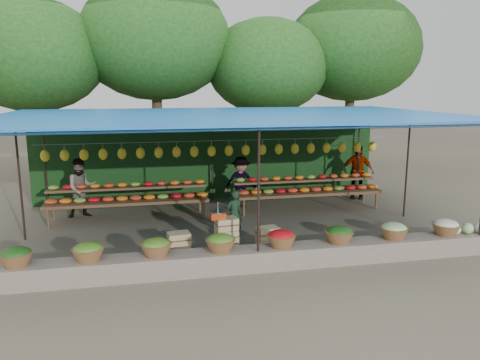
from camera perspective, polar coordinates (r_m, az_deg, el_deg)
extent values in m
plane|color=brown|center=(11.79, -1.22, -5.75)|extent=(60.00, 60.00, 0.00)
cube|color=#685D53|center=(9.18, 1.98, -9.52)|extent=(10.60, 0.55, 0.40)
cylinder|color=black|center=(8.69, 2.27, -2.46)|extent=(0.05, 0.05, 2.80)
cylinder|color=black|center=(11.60, -25.26, -0.03)|extent=(0.05, 0.05, 2.80)
cylinder|color=black|center=(13.20, 19.70, 1.67)|extent=(0.05, 0.05, 2.80)
cylinder|color=black|center=(14.39, -22.67, 2.22)|extent=(0.05, 0.05, 2.80)
cylinder|color=black|center=(14.28, -3.40, 3.02)|extent=(0.05, 0.05, 2.80)
cylinder|color=black|center=(15.71, 14.22, 3.46)|extent=(0.05, 0.05, 2.80)
cube|color=blue|center=(11.29, -1.28, 7.96)|extent=(10.80, 6.60, 0.04)
cube|color=blue|center=(9.35, 0.98, 6.13)|extent=(10.80, 2.19, 0.26)
cube|color=blue|center=(13.27, -2.88, 7.69)|extent=(10.80, 2.19, 0.26)
cylinder|color=#9C9BA0|center=(12.73, -2.43, 4.82)|extent=(9.60, 0.01, 0.01)
ellipsoid|color=gold|center=(12.83, -22.68, 2.73)|extent=(0.23, 0.17, 0.30)
ellipsoid|color=gold|center=(12.75, -20.59, 2.84)|extent=(0.23, 0.17, 0.30)
ellipsoid|color=gold|center=(12.68, -18.48, 2.94)|extent=(0.23, 0.17, 0.30)
ellipsoid|color=gold|center=(12.64, -16.34, 3.04)|extent=(0.23, 0.17, 0.30)
ellipsoid|color=gold|center=(12.61, -14.20, 3.13)|extent=(0.23, 0.17, 0.30)
ellipsoid|color=gold|center=(12.60, -12.04, 3.22)|extent=(0.23, 0.17, 0.30)
ellipsoid|color=gold|center=(12.60, -9.89, 3.31)|extent=(0.23, 0.17, 0.30)
ellipsoid|color=gold|center=(12.63, -7.74, 3.39)|extent=(0.23, 0.17, 0.30)
ellipsoid|color=gold|center=(12.67, -5.60, 3.47)|extent=(0.23, 0.17, 0.30)
ellipsoid|color=gold|center=(12.73, -3.47, 3.54)|extent=(0.23, 0.17, 0.30)
ellipsoid|color=gold|center=(12.81, -1.37, 3.60)|extent=(0.23, 0.17, 0.30)
ellipsoid|color=gold|center=(12.90, 0.70, 3.66)|extent=(0.23, 0.17, 0.30)
ellipsoid|color=gold|center=(13.01, 2.74, 3.72)|extent=(0.23, 0.17, 0.30)
ellipsoid|color=gold|center=(13.14, 4.75, 3.76)|extent=(0.23, 0.17, 0.30)
ellipsoid|color=gold|center=(13.28, 6.71, 3.81)|extent=(0.23, 0.17, 0.30)
ellipsoid|color=gold|center=(13.43, 8.63, 3.85)|extent=(0.23, 0.17, 0.30)
ellipsoid|color=gold|center=(13.61, 10.51, 3.88)|extent=(0.23, 0.17, 0.30)
ellipsoid|color=gold|center=(13.79, 12.33, 3.91)|extent=(0.23, 0.17, 0.30)
ellipsoid|color=gold|center=(13.99, 14.11, 3.93)|extent=(0.23, 0.17, 0.30)
ellipsoid|color=gold|center=(14.20, 15.83, 3.95)|extent=(0.23, 0.17, 0.30)
ellipsoid|color=#1D5015|center=(9.08, -25.67, -8.12)|extent=(0.52, 0.52, 0.23)
ellipsoid|color=#4A7C21|center=(8.86, -18.05, -8.00)|extent=(0.52, 0.52, 0.23)
ellipsoid|color=#4A7C21|center=(8.81, -10.21, -7.74)|extent=(0.52, 0.52, 0.23)
ellipsoid|color=#4A7C21|center=(8.91, -2.41, -7.33)|extent=(0.52, 0.52, 0.23)
ellipsoid|color=#B70F13|center=(9.17, 5.06, -6.81)|extent=(0.52, 0.52, 0.23)
ellipsoid|color=#1D5015|center=(9.58, 11.99, -6.23)|extent=(0.52, 0.52, 0.23)
ellipsoid|color=#99C77C|center=(10.11, 18.26, -5.62)|extent=(0.52, 0.52, 0.23)
ellipsoid|color=silver|center=(10.75, 23.83, -5.02)|extent=(0.52, 0.52, 0.23)
cube|color=#1B4217|center=(14.55, -3.54, 2.58)|extent=(10.60, 0.06, 2.50)
cylinder|color=#332312|center=(17.29, -23.36, 5.53)|extent=(0.36, 0.36, 3.97)
ellipsoid|color=#103D13|center=(17.25, -24.03, 13.73)|extent=(4.77, 4.77, 3.69)
cylinder|color=#332312|center=(17.33, -10.02, 7.15)|extent=(0.36, 0.36, 4.48)
ellipsoid|color=#103D13|center=(17.35, -10.35, 16.40)|extent=(5.39, 5.39, 4.17)
cylinder|color=#332312|center=(17.65, 3.22, 6.13)|extent=(0.36, 0.36, 3.71)
ellipsoid|color=#103D13|center=(17.59, 3.31, 13.67)|extent=(4.47, 4.47, 3.45)
cylinder|color=#332312|center=(19.20, 13.14, 7.23)|extent=(0.36, 0.36, 4.35)
ellipsoid|color=#103D13|center=(19.21, 13.52, 15.35)|extent=(5.24, 5.24, 4.05)
cube|color=#43301B|center=(12.74, -13.47, -2.44)|extent=(4.20, 0.95, 0.08)
cube|color=#43301B|center=(12.97, -13.49, -0.92)|extent=(4.20, 0.35, 0.06)
cylinder|color=#43301B|center=(12.63, -22.35, -4.28)|extent=(0.06, 0.06, 0.50)
cylinder|color=#43301B|center=(12.50, -4.48, -3.60)|extent=(0.06, 0.06, 0.50)
cylinder|color=#43301B|center=(13.39, -21.75, -3.37)|extent=(0.06, 0.06, 0.50)
cylinder|color=#43301B|center=(13.27, -4.93, -2.72)|extent=(0.06, 0.06, 0.50)
ellipsoid|color=red|center=(12.78, -22.06, -2.47)|extent=(0.31, 0.26, 0.13)
ellipsoid|color=olive|center=(13.15, -21.81, -0.86)|extent=(0.26, 0.22, 0.12)
ellipsoid|color=orange|center=(12.72, -20.50, -2.41)|extent=(0.31, 0.26, 0.13)
ellipsoid|color=#B70F13|center=(13.09, -20.30, -0.80)|extent=(0.26, 0.22, 0.12)
ellipsoid|color=olive|center=(12.67, -18.94, -2.36)|extent=(0.31, 0.26, 0.13)
ellipsoid|color=red|center=(13.04, -18.78, -0.74)|extent=(0.26, 0.22, 0.12)
ellipsoid|color=#B70F13|center=(12.63, -17.36, -2.30)|extent=(0.31, 0.26, 0.13)
ellipsoid|color=orange|center=(13.01, -17.26, -0.68)|extent=(0.26, 0.22, 0.12)
ellipsoid|color=red|center=(12.60, -15.78, -2.24)|extent=(0.31, 0.26, 0.13)
ellipsoid|color=red|center=(12.98, -15.72, -0.62)|extent=(0.26, 0.22, 0.12)
ellipsoid|color=orange|center=(12.57, -14.19, -2.18)|extent=(0.31, 0.26, 0.13)
ellipsoid|color=orange|center=(12.96, -14.18, -0.56)|extent=(0.26, 0.22, 0.12)
ellipsoid|color=red|center=(12.56, -12.60, -2.12)|extent=(0.31, 0.26, 0.13)
ellipsoid|color=olive|center=(12.94, -12.63, -0.50)|extent=(0.26, 0.22, 0.12)
ellipsoid|color=orange|center=(12.56, -11.00, -2.05)|extent=(0.31, 0.26, 0.13)
ellipsoid|color=#B70F13|center=(12.94, -11.08, -0.43)|extent=(0.26, 0.22, 0.12)
ellipsoid|color=olive|center=(12.57, -9.40, -1.99)|extent=(0.31, 0.26, 0.13)
ellipsoid|color=red|center=(12.95, -9.53, -0.37)|extent=(0.26, 0.22, 0.12)
ellipsoid|color=#B70F13|center=(12.59, -7.81, -1.92)|extent=(0.31, 0.26, 0.13)
ellipsoid|color=orange|center=(12.97, -7.99, -0.31)|extent=(0.26, 0.22, 0.12)
ellipsoid|color=red|center=(12.61, -6.23, -1.85)|extent=(0.31, 0.26, 0.13)
ellipsoid|color=red|center=(12.99, -6.45, -0.24)|extent=(0.26, 0.22, 0.12)
ellipsoid|color=orange|center=(12.65, -4.65, -1.78)|extent=(0.31, 0.26, 0.13)
ellipsoid|color=orange|center=(13.03, -4.92, -0.18)|extent=(0.26, 0.22, 0.12)
cube|color=#43301B|center=(13.52, 8.21, -1.43)|extent=(4.20, 0.95, 0.08)
cube|color=#43301B|center=(13.74, 7.81, -0.02)|extent=(4.20, 0.35, 0.06)
cylinder|color=#43301B|center=(12.68, 0.47, -3.35)|extent=(0.06, 0.06, 0.50)
cylinder|color=#43301B|center=(14.01, 16.26, -2.38)|extent=(0.06, 0.06, 0.50)
cylinder|color=#43301B|center=(13.44, -0.26, -2.49)|extent=(0.06, 0.06, 0.50)
cylinder|color=#43301B|center=(14.70, 14.81, -1.66)|extent=(0.06, 0.06, 0.50)
ellipsoid|color=red|center=(12.84, 0.45, -1.55)|extent=(0.31, 0.26, 0.13)
ellipsoid|color=olive|center=(13.21, 0.04, 0.02)|extent=(0.26, 0.22, 0.12)
ellipsoid|color=orange|center=(12.92, 1.97, -1.47)|extent=(0.31, 0.26, 0.13)
ellipsoid|color=#B70F13|center=(13.29, 1.51, 0.09)|extent=(0.26, 0.22, 0.12)
ellipsoid|color=olive|center=(13.00, 3.47, -1.40)|extent=(0.31, 0.26, 0.13)
ellipsoid|color=red|center=(13.37, 2.97, 0.15)|extent=(0.26, 0.22, 0.12)
ellipsoid|color=#B70F13|center=(13.10, 4.94, -1.33)|extent=(0.31, 0.26, 0.13)
ellipsoid|color=orange|center=(13.46, 4.41, 0.21)|extent=(0.26, 0.22, 0.12)
ellipsoid|color=red|center=(13.20, 6.40, -1.26)|extent=(0.31, 0.26, 0.13)
ellipsoid|color=red|center=(13.57, 5.83, 0.26)|extent=(0.26, 0.22, 0.12)
ellipsoid|color=orange|center=(13.31, 7.83, -1.18)|extent=(0.31, 0.26, 0.13)
ellipsoid|color=orange|center=(13.67, 7.23, 0.32)|extent=(0.26, 0.22, 0.12)
ellipsoid|color=red|center=(13.43, 9.24, -1.11)|extent=(0.31, 0.26, 0.13)
ellipsoid|color=olive|center=(13.79, 8.61, 0.38)|extent=(0.26, 0.22, 0.12)
ellipsoid|color=orange|center=(13.56, 10.62, -1.04)|extent=(0.31, 0.26, 0.13)
ellipsoid|color=#B70F13|center=(13.92, 9.96, 0.43)|extent=(0.26, 0.22, 0.12)
ellipsoid|color=olive|center=(13.70, 11.97, -0.97)|extent=(0.31, 0.26, 0.13)
ellipsoid|color=red|center=(14.05, 11.28, 0.49)|extent=(0.26, 0.22, 0.12)
ellipsoid|color=#B70F13|center=(13.84, 13.30, -0.90)|extent=(0.31, 0.26, 0.13)
ellipsoid|color=orange|center=(14.19, 12.59, 0.54)|extent=(0.26, 0.22, 0.12)
ellipsoid|color=red|center=(13.99, 14.60, -0.84)|extent=(0.31, 0.26, 0.13)
ellipsoid|color=red|center=(14.34, 13.86, 0.59)|extent=(0.26, 0.22, 0.12)
ellipsoid|color=orange|center=(14.15, 15.87, -0.77)|extent=(0.31, 0.26, 0.13)
ellipsoid|color=orange|center=(14.49, 15.11, 0.64)|extent=(0.26, 0.22, 0.12)
cube|color=#9E835A|center=(9.89, -7.43, -8.52)|extent=(0.49, 0.39, 0.25)
cube|color=#9E835A|center=(9.80, -7.47, -7.09)|extent=(0.49, 0.39, 0.25)
cube|color=#9E835A|center=(10.01, -1.65, -8.19)|extent=(0.49, 0.39, 0.25)
cube|color=#9E835A|center=(9.92, -1.66, -6.77)|extent=(0.49, 0.39, 0.25)
cube|color=#9E835A|center=(9.84, -1.67, -5.34)|extent=(0.49, 0.39, 0.25)
cube|color=#9E835A|center=(10.19, 3.38, -7.83)|extent=(0.49, 0.39, 0.25)
cube|color=#9E835A|center=(10.11, 3.40, -6.44)|extent=(0.49, 0.39, 0.25)
cube|color=red|center=(9.76, -2.71, -4.34)|extent=(0.31, 0.27, 0.13)
cylinder|color=#9C9BA0|center=(9.74, -2.71, -3.90)|extent=(0.33, 0.33, 0.03)
cylinder|color=#9C9BA0|center=(9.72, -2.72, -3.33)|extent=(0.03, 0.03, 0.23)
imported|color=#17321F|center=(10.88, -0.70, -4.16)|extent=(0.47, 0.37, 1.12)
imported|color=slate|center=(13.17, -18.74, -0.94)|extent=(0.91, 0.79, 1.60)
imported|color=slate|center=(13.52, 0.11, -0.26)|extent=(0.99, 0.60, 1.49)
imported|color=slate|center=(15.02, 14.08, 1.00)|extent=(1.08, 0.74, 1.70)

